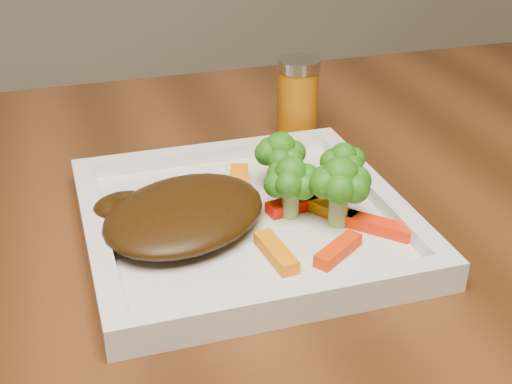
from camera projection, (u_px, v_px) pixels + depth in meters
name	position (u px, v px, depth m)	size (l,w,h in m)	color
plate	(245.00, 225.00, 0.62)	(0.27, 0.27, 0.01)	white
steak	(185.00, 213.00, 0.59)	(0.15, 0.12, 0.03)	#382108
broccoli_0	(280.00, 155.00, 0.65)	(0.05, 0.05, 0.07)	#1C6711
broccoli_1	(343.00, 162.00, 0.64)	(0.05, 0.05, 0.06)	#306811
broccoli_2	(339.00, 193.00, 0.59)	(0.06, 0.06, 0.06)	#1D6110
broccoli_3	(291.00, 184.00, 0.60)	(0.05, 0.05, 0.06)	#2F6D12
carrot_0	(338.00, 250.00, 0.56)	(0.05, 0.01, 0.01)	red
carrot_1	(379.00, 226.00, 0.59)	(0.06, 0.02, 0.01)	#F32803
carrot_2	(276.00, 252.00, 0.56)	(0.06, 0.01, 0.01)	orange
carrot_3	(328.00, 175.00, 0.68)	(0.05, 0.01, 0.01)	#D04703
carrot_4	(240.00, 183.00, 0.66)	(0.06, 0.02, 0.01)	orange
carrot_5	(332.00, 211.00, 0.62)	(0.05, 0.01, 0.01)	orange
carrot_6	(300.00, 203.00, 0.63)	(0.06, 0.02, 0.01)	#F61404
spice_shaker	(298.00, 100.00, 0.77)	(0.04, 0.04, 0.09)	#A15808
carrot_7	(333.00, 173.00, 0.68)	(0.06, 0.02, 0.01)	#EF4B03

